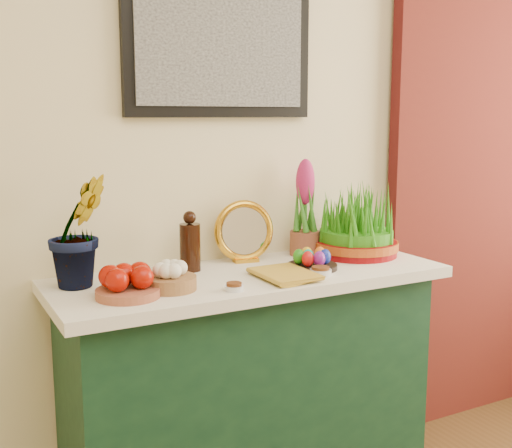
{
  "coord_description": "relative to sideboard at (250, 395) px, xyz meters",
  "views": [
    {
      "loc": [
        -1.02,
        0.05,
        1.44
      ],
      "look_at": [
        0.0,
        1.95,
        1.07
      ],
      "focal_mm": 45.0,
      "sensor_mm": 36.0,
      "label": 1
    }
  ],
  "objects": [
    {
      "name": "hyacinth_pink",
      "position": [
        0.32,
        0.15,
        0.64
      ],
      "size": [
        0.12,
        0.12,
        0.38
      ],
      "color": "brown",
      "rests_on": "tablecloth"
    },
    {
      "name": "mirror",
      "position": [
        0.06,
        0.16,
        0.58
      ],
      "size": [
        0.24,
        0.09,
        0.24
      ],
      "color": "gold",
      "rests_on": "tablecloth"
    },
    {
      "name": "wheatgrass_sabzeh",
      "position": [
        0.5,
        0.05,
        0.58
      ],
      "size": [
        0.33,
        0.33,
        0.27
      ],
      "color": "maroon",
      "rests_on": "tablecloth"
    },
    {
      "name": "garlic_basket",
      "position": [
        -0.33,
        -0.09,
        0.5
      ],
      "size": [
        0.18,
        0.18,
        0.09
      ],
      "color": "olive",
      "rests_on": "tablecloth"
    },
    {
      "name": "vinegar_cruet",
      "position": [
        -0.18,
        0.12,
        0.56
      ],
      "size": [
        0.07,
        0.07,
        0.22
      ],
      "color": "black",
      "rests_on": "tablecloth"
    },
    {
      "name": "spice_dish_left",
      "position": [
        -0.16,
        -0.19,
        0.48
      ],
      "size": [
        0.06,
        0.06,
        0.03
      ],
      "color": "silver",
      "rests_on": "tablecloth"
    },
    {
      "name": "book",
      "position": [
        -0.02,
        -0.13,
        0.48
      ],
      "size": [
        0.16,
        0.23,
        0.03
      ],
      "primitive_type": "imported",
      "rotation": [
        0.0,
        0.0,
        0.0
      ],
      "color": "gold",
      "rests_on": "tablecloth"
    },
    {
      "name": "sideboard",
      "position": [
        0.0,
        0.0,
        0.0
      ],
      "size": [
        1.3,
        0.45,
        0.85
      ],
      "primitive_type": "cube",
      "color": "#153B20",
      "rests_on": "ground"
    },
    {
      "name": "egg_plate",
      "position": [
        0.22,
        -0.07,
        0.49
      ],
      "size": [
        0.22,
        0.22,
        0.07
      ],
      "color": "black",
      "rests_on": "tablecloth"
    },
    {
      "name": "apple_bowl",
      "position": [
        -0.47,
        -0.11,
        0.51
      ],
      "size": [
        0.24,
        0.24,
        0.1
      ],
      "color": "#964D33",
      "rests_on": "tablecloth"
    },
    {
      "name": "hyacinth_green",
      "position": [
        -0.57,
        0.09,
        0.71
      ],
      "size": [
        0.29,
        0.26,
        0.48
      ],
      "primitive_type": "imported",
      "rotation": [
        0.0,
        0.0,
        0.26
      ],
      "color": "#347D22",
      "rests_on": "tablecloth"
    },
    {
      "name": "tablecloth",
      "position": [
        0.0,
        0.0,
        0.45
      ],
      "size": [
        1.4,
        0.55,
        0.04
      ],
      "primitive_type": "cube",
      "color": "white",
      "rests_on": "sideboard"
    },
    {
      "name": "spice_dish_right",
      "position": [
        0.2,
        -0.15,
        0.48
      ],
      "size": [
        0.08,
        0.08,
        0.03
      ],
      "color": "silver",
      "rests_on": "tablecloth"
    }
  ]
}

